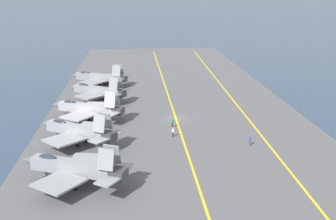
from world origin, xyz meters
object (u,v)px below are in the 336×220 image
object	(u,v)px
crew_green_vest	(172,122)
crew_blue_vest	(250,140)
parked_jet_fifth	(99,77)
parked_jet_nearest	(73,167)
parked_jet_third	(88,108)
parked_jet_fourth	(97,90)
crew_white_vest	(173,132)
parked_jet_second	(78,130)

from	to	relation	value
crew_green_vest	crew_blue_vest	distance (m)	16.42
parked_jet_fifth	crew_green_vest	bearing A→B (deg)	-155.74
parked_jet_nearest	parked_jet_fifth	bearing A→B (deg)	1.02
parked_jet_third	parked_jet_fifth	xyz separation A→B (m)	(31.09, 0.09, -0.16)
crew_green_vest	crew_blue_vest	world-z (taller)	crew_green_vest
parked_jet_fourth	crew_green_vest	world-z (taller)	parked_jet_fourth
parked_jet_third	crew_white_vest	size ratio (longest dim) A/B	9.40
parked_jet_nearest	crew_white_vest	size ratio (longest dim) A/B	9.37
parked_jet_third	crew_white_vest	distance (m)	20.22
parked_jet_nearest	parked_jet_third	xyz separation A→B (m)	(30.04, 1.00, -0.22)
crew_white_vest	crew_blue_vest	bearing A→B (deg)	-113.05
parked_jet_nearest	parked_jet_fourth	xyz separation A→B (m)	(44.49, 0.30, -0.07)
parked_jet_fifth	crew_blue_vest	world-z (taller)	parked_jet_fifth
parked_jet_fourth	crew_white_vest	size ratio (longest dim) A/B	8.99
parked_jet_fourth	crew_white_vest	distance (m)	30.54
parked_jet_nearest	crew_white_vest	bearing A→B (deg)	-40.04
parked_jet_second	crew_blue_vest	world-z (taller)	parked_jet_second
parked_jet_third	parked_jet_fifth	size ratio (longest dim) A/B	0.96
parked_jet_nearest	crew_green_vest	bearing A→B (deg)	-33.74
parked_jet_second	parked_jet_third	size ratio (longest dim) A/B	0.95
parked_jet_fifth	crew_green_vest	distance (m)	41.13
parked_jet_fifth	crew_green_vest	xyz separation A→B (m)	(-37.48, -16.89, -1.31)
parked_jet_fifth	crew_white_vest	xyz separation A→B (m)	(-42.76, -16.53, -1.34)
crew_green_vest	crew_blue_vest	size ratio (longest dim) A/B	1.02
parked_jet_nearest	crew_white_vest	distance (m)	24.06
crew_white_vest	crew_green_vest	bearing A→B (deg)	-3.94
parked_jet_nearest	crew_blue_vest	distance (m)	31.10
parked_jet_second	parked_jet_fifth	size ratio (longest dim) A/B	0.92
crew_green_vest	crew_white_vest	world-z (taller)	crew_green_vest
parked_jet_nearest	parked_jet_fifth	distance (m)	61.14
parked_jet_third	crew_blue_vest	xyz separation A→B (m)	(-17.12, -29.24, -1.49)
crew_white_vest	crew_blue_vest	xyz separation A→B (m)	(-5.45, -12.80, 0.01)
parked_jet_second	crew_white_vest	bearing A→B (deg)	-81.78
parked_jet_third	parked_jet_fourth	size ratio (longest dim) A/B	1.05
crew_blue_vest	crew_green_vest	bearing A→B (deg)	49.23
parked_jet_third	parked_jet_fifth	world-z (taller)	parked_jet_third
parked_jet_third	crew_blue_vest	size ratio (longest dim) A/B	9.30
crew_green_vest	parked_jet_second	bearing A→B (deg)	114.17
parked_jet_second	crew_white_vest	size ratio (longest dim) A/B	8.97
parked_jet_fifth	parked_jet_nearest	bearing A→B (deg)	-178.98
crew_white_vest	parked_jet_fourth	bearing A→B (deg)	31.07
parked_jet_nearest	crew_green_vest	world-z (taller)	parked_jet_nearest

